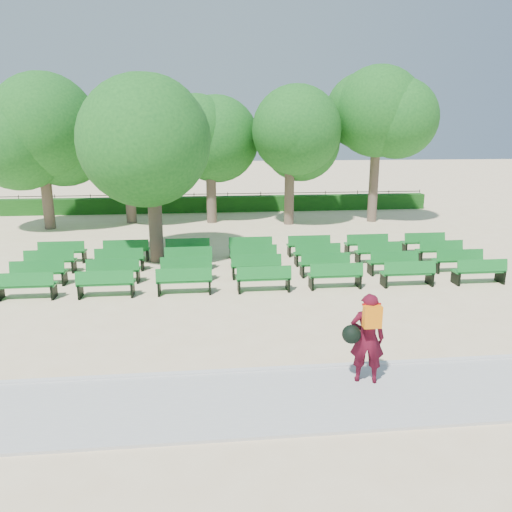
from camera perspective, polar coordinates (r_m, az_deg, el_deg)
The scene contains 9 objects.
ground at distance 16.18m, azimuth -4.04°, elevation -2.99°, with size 120.00×120.00×0.00m, color beige.
paving at distance 9.38m, azimuth -2.16°, elevation -16.44°, with size 30.00×2.20×0.06m, color #B8B8B3.
curb at distance 10.37m, azimuth -2.63°, elevation -13.09°, with size 30.00×0.12×0.10m, color silver.
hedge at distance 29.76m, azimuth -5.14°, elevation 5.92°, with size 26.00×0.70×0.90m, color #174E14.
fence at distance 30.23m, azimuth -5.14°, elevation 5.19°, with size 26.00×0.10×1.02m, color black, non-canonical shape.
tree_line at distance 25.90m, azimuth -4.93°, elevation 3.63°, with size 21.80×6.80×7.04m, color #1C621D, non-canonical shape.
bench_array at distance 17.24m, azimuth -0.15°, elevation -1.56°, with size 1.67×0.57×1.04m.
tree_among at distance 18.35m, azimuth -11.88°, elevation 12.76°, with size 4.59×4.59×6.48m.
person at distance 9.83m, azimuth 12.48°, elevation -9.02°, with size 0.88×0.57×1.79m.
Camera 1 is at (-0.53, -15.43, 4.85)m, focal length 35.00 mm.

